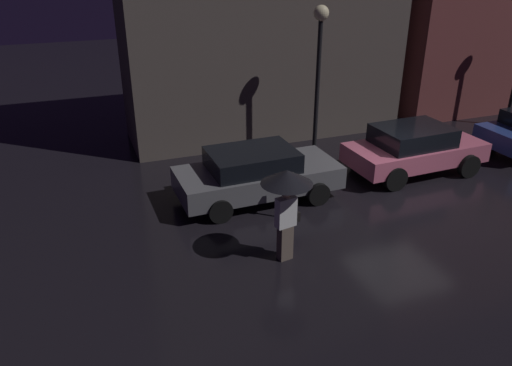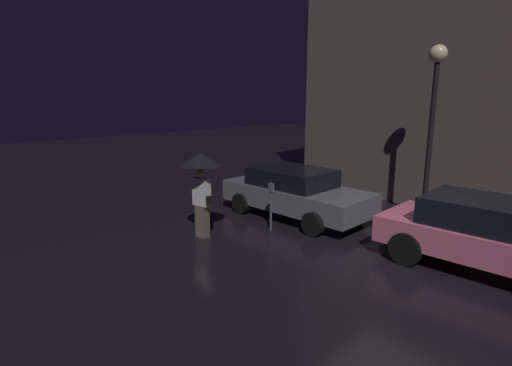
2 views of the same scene
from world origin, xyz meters
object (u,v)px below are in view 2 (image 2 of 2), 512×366
street_lamp_near (434,98)px  parking_meter (271,202)px  pedestrian_with_umbrella (201,170)px  parked_car_pink (488,234)px  parked_car_grey (295,192)px

street_lamp_near → parking_meter: bearing=-124.2°
pedestrian_with_umbrella → parking_meter: pedestrian_with_umbrella is taller
parking_meter → street_lamp_near: 5.06m
parked_car_pink → street_lamp_near: size_ratio=0.89×
parked_car_grey → pedestrian_with_umbrella: (-0.45, -2.98, 0.95)m
parked_car_pink → street_lamp_near: bearing=134.0°
pedestrian_with_umbrella → street_lamp_near: size_ratio=0.45×
pedestrian_with_umbrella → parking_meter: (0.85, 1.57, -0.91)m
parked_car_grey → street_lamp_near: size_ratio=0.93×
street_lamp_near → pedestrian_with_umbrella: bearing=-122.5°
pedestrian_with_umbrella → parked_car_pink: bearing=18.3°
parked_car_pink → parking_meter: (-4.67, -1.42, 0.02)m
parked_car_grey → pedestrian_with_umbrella: size_ratio=2.07×
parking_meter → pedestrian_with_umbrella: bearing=-118.3°
parking_meter → street_lamp_near: street_lamp_near is taller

